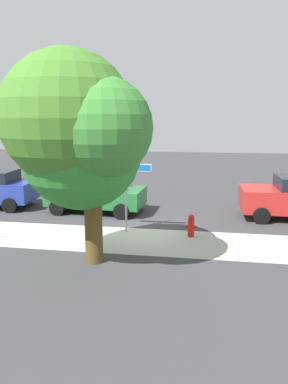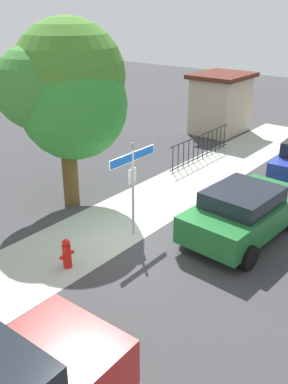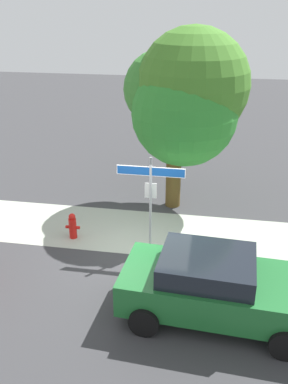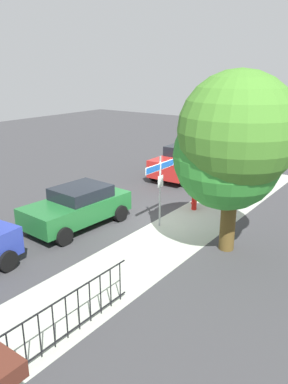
% 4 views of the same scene
% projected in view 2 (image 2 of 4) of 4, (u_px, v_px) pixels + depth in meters
% --- Properties ---
extents(ground_plane, '(60.00, 60.00, 0.00)m').
position_uv_depth(ground_plane, '(142.00, 240.00, 11.95)').
color(ground_plane, '#38383A').
extents(sidewalk_strip, '(24.00, 2.60, 0.00)m').
position_uv_depth(sidewalk_strip, '(149.00, 203.00, 14.12)').
color(sidewalk_strip, '#A7AE9E').
rests_on(sidewalk_strip, ground_plane).
extents(street_sign, '(1.79, 0.07, 2.69)m').
position_uv_depth(street_sign, '(133.00, 172.00, 11.50)').
color(street_sign, '#9EA0A5').
rests_on(street_sign, ground_plane).
extents(shade_tree, '(3.97, 3.73, 5.71)m').
position_uv_depth(shade_tree, '(65.00, 90.00, 12.96)').
color(shade_tree, brown).
rests_on(shade_tree, ground_plane).
extents(car_green, '(4.18, 2.26, 1.49)m').
position_uv_depth(car_green, '(245.00, 211.00, 11.81)').
color(car_green, '#1E642C').
rests_on(car_green, ground_plane).
extents(iron_fence, '(4.39, 0.04, 1.07)m').
position_uv_depth(iron_fence, '(201.00, 147.00, 17.87)').
color(iron_fence, black).
rests_on(iron_fence, ground_plane).
extents(utility_shed, '(3.02, 2.45, 2.89)m').
position_uv_depth(utility_shed, '(221.00, 103.00, 21.36)').
color(utility_shed, tan).
rests_on(utility_shed, ground_plane).
extents(fire_hydrant, '(0.42, 0.22, 0.78)m').
position_uv_depth(fire_hydrant, '(67.00, 253.00, 10.57)').
color(fire_hydrant, red).
rests_on(fire_hydrant, ground_plane).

